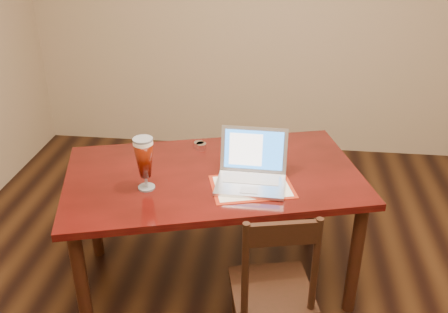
# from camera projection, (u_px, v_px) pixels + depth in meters

# --- Properties ---
(room_shell) EXTENTS (4.51, 5.01, 2.71)m
(room_shell) POSITION_uv_depth(u_px,v_px,m) (294.00, 10.00, 1.74)
(room_shell) COLOR tan
(room_shell) RESTS_ON ground
(dining_table) EXTENTS (1.80, 1.32, 1.04)m
(dining_table) POSITION_uv_depth(u_px,v_px,m) (213.00, 186.00, 2.79)
(dining_table) COLOR #4C0C0A
(dining_table) RESTS_ON ground
(dining_chair) EXTENTS (0.46, 0.45, 0.91)m
(dining_chair) POSITION_uv_depth(u_px,v_px,m) (273.00, 290.00, 2.40)
(dining_chair) COLOR black
(dining_chair) RESTS_ON ground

